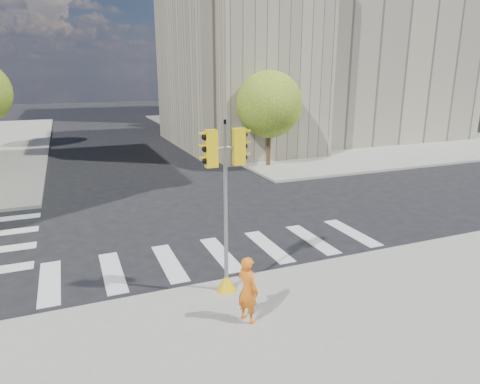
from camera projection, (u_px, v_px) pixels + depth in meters
name	position (u px, v px, depth m)	size (l,w,h in m)	color
ground	(206.00, 234.00, 16.46)	(160.00, 160.00, 0.00)	black
sidewalk_far_right	(307.00, 128.00, 46.89)	(28.00, 40.00, 0.15)	gray
civic_building	(308.00, 57.00, 37.21)	(26.00, 16.00, 19.39)	gray
office_tower	(263.00, 3.00, 57.85)	(20.00, 18.00, 30.00)	#9EA0A3
tree_re_near	(269.00, 104.00, 27.01)	(4.20, 4.20, 6.16)	#382616
tree_re_mid	(209.00, 92.00, 37.62)	(4.60, 4.60, 6.66)	#382616
tree_re_far	(176.00, 92.00, 48.45)	(4.00, 4.00, 5.88)	#382616
lamp_near	(251.00, 93.00, 30.61)	(0.35, 0.18, 8.11)	black
lamp_far	(195.00, 87.00, 43.09)	(0.35, 0.18, 8.11)	black
traffic_signal	(226.00, 222.00, 11.39)	(1.07, 0.56, 4.73)	#DDB50B
photographer	(248.00, 289.00, 10.26)	(0.61, 0.40, 1.68)	orange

